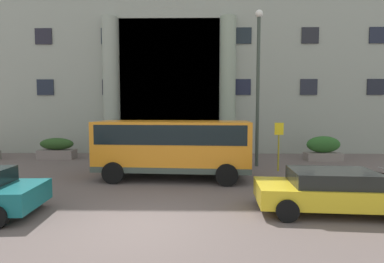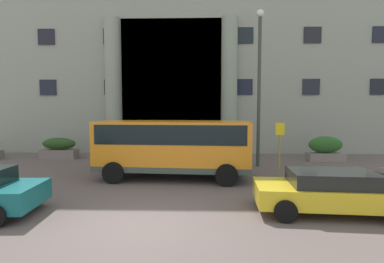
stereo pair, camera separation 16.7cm
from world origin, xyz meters
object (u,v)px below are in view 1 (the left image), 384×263
Objects in this scene: parked_compact_extra at (332,190)px; motorcycle_far_end at (371,181)px; orange_minibus at (173,144)px; hedge_planter_east at (323,149)px; bus_stop_sign at (279,141)px; hedge_planter_far_east at (114,147)px; lamppost_plaza_centre at (258,77)px; hedge_planter_far_west at (57,149)px.

parked_compact_extra is 3.13m from motorcycle_far_end.
orange_minibus reaches higher than hedge_planter_east.
bus_stop_sign is at bearing 21.37° from orange_minibus.
hedge_planter_far_east is 0.26× the size of lamppost_plaza_centre.
bus_stop_sign is at bearing -58.94° from lamppost_plaza_centre.
parked_compact_extra is 2.42× the size of motorcycle_far_end.
hedge_planter_far_west is (-3.58, 0.05, -0.11)m from hedge_planter_far_east.
bus_stop_sign is 1.11× the size of hedge_planter_far_west.
hedge_planter_east is at bearing -1.46° from hedge_planter_far_east.
hedge_planter_far_west is at bearing 164.61° from bus_stop_sign.
parked_compact_extra is 0.54× the size of lamppost_plaza_centre.
bus_stop_sign is 13.24m from hedge_planter_far_west.
bus_stop_sign is 4.80m from hedge_planter_east.
hedge_planter_far_east is 0.99× the size of hedge_planter_far_west.
hedge_planter_far_east is at bearing 132.71° from orange_minibus.
lamppost_plaza_centre is at bearing -10.35° from hedge_planter_far_west.
hedge_planter_far_west is (-16.29, 0.38, -0.08)m from hedge_planter_east.
hedge_planter_east is 0.46× the size of parked_compact_extra.
hedge_planter_far_west is 12.82m from lamppost_plaza_centre.
orange_minibus is 9.89m from hedge_planter_east.
motorcycle_far_end is (2.36, 2.05, -0.21)m from parked_compact_extra.
motorcycle_far_end is (2.30, -3.87, -1.05)m from bus_stop_sign.
bus_stop_sign is 4.63m from motorcycle_far_end.
bus_stop_sign is at bearing -15.39° from hedge_planter_far_west.
parked_compact_extra is at bearing -36.63° from hedge_planter_far_west.
hedge_planter_far_east is 1.03× the size of hedge_planter_east.
orange_minibus is 6.69m from parked_compact_extra.
orange_minibus is 6.53m from hedge_planter_far_east.
bus_stop_sign is (5.09, 1.60, -0.04)m from orange_minibus.
hedge_planter_far_east is at bearing -0.85° from hedge_planter_far_west.
parked_compact_extra is 8.36m from lamppost_plaza_centre.
hedge_planter_far_west is at bearing 150.17° from orange_minibus.
lamppost_plaza_centre reaches higher than hedge_planter_far_west.
lamppost_plaza_centre is at bearing 100.20° from parked_compact_extra.
orange_minibus reaches higher than parked_compact_extra.
hedge_planter_far_west is (-12.74, 3.50, -0.87)m from bus_stop_sign.
orange_minibus is 3.16× the size of hedge_planter_far_east.
hedge_planter_far_east is at bearing 131.32° from motorcycle_far_end.
parked_compact_extra is (5.03, -4.32, -0.87)m from orange_minibus.
orange_minibus is 9.24m from hedge_planter_far_west.
lamppost_plaza_centre is at bearing 121.06° from bus_stop_sign.
hedge_planter_east is at bearing 41.34° from bus_stop_sign.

